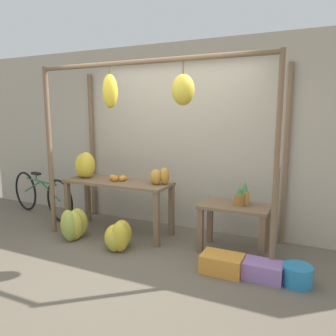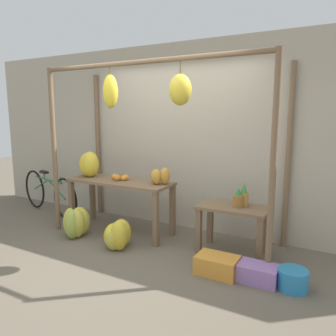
# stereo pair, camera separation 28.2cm
# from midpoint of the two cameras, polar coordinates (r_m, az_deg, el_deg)

# --- Properties ---
(ground_plane) EXTENTS (20.00, 20.00, 0.00)m
(ground_plane) POSITION_cam_midpoint_polar(r_m,az_deg,el_deg) (4.18, -4.71, -15.53)
(ground_plane) COLOR #665B4C
(shop_wall_back) EXTENTS (8.00, 0.08, 2.80)m
(shop_wall_back) POSITION_cam_midpoint_polar(r_m,az_deg,el_deg) (5.03, 3.96, 5.30)
(shop_wall_back) COLOR #B2A893
(shop_wall_back) RESTS_ON ground_plane
(stall_awning) EXTENTS (3.24, 1.13, 2.41)m
(stall_awning) POSITION_cam_midpoint_polar(r_m,az_deg,el_deg) (4.27, -0.23, 8.21)
(stall_awning) COLOR brown
(stall_awning) RESTS_ON ground_plane
(display_table_main) EXTENTS (1.61, 0.57, 0.79)m
(display_table_main) POSITION_cam_midpoint_polar(r_m,az_deg,el_deg) (4.90, -6.71, -3.66)
(display_table_main) COLOR brown
(display_table_main) RESTS_ON ground_plane
(display_table_side) EXTENTS (0.87, 0.50, 0.62)m
(display_table_side) POSITION_cam_midpoint_polar(r_m,az_deg,el_deg) (4.26, 13.17, -8.36)
(display_table_side) COLOR brown
(display_table_side) RESTS_ON ground_plane
(banana_pile_on_table) EXTENTS (0.43, 0.39, 0.40)m
(banana_pile_on_table) POSITION_cam_midpoint_polar(r_m,az_deg,el_deg) (5.20, -12.09, 0.60)
(banana_pile_on_table) COLOR gold
(banana_pile_on_table) RESTS_ON display_table_main
(orange_pile) EXTENTS (0.27, 0.23, 0.09)m
(orange_pile) POSITION_cam_midpoint_polar(r_m,az_deg,el_deg) (4.86, -6.67, -1.66)
(orange_pile) COLOR orange
(orange_pile) RESTS_ON display_table_main
(pineapple_cluster) EXTENTS (0.18, 0.20, 0.30)m
(pineapple_cluster) POSITION_cam_midpoint_polar(r_m,az_deg,el_deg) (4.20, 14.56, -5.05)
(pineapple_cluster) COLOR #A3702D
(pineapple_cluster) RESTS_ON display_table_side
(banana_pile_ground_left) EXTENTS (0.38, 0.49, 0.43)m
(banana_pile_ground_left) POSITION_cam_midpoint_polar(r_m,az_deg,el_deg) (4.92, -14.17, -9.21)
(banana_pile_ground_left) COLOR gold
(banana_pile_ground_left) RESTS_ON ground_plane
(banana_pile_ground_right) EXTENTS (0.41, 0.44, 0.40)m
(banana_pile_ground_right) POSITION_cam_midpoint_polar(r_m,az_deg,el_deg) (4.42, -7.01, -11.59)
(banana_pile_ground_right) COLOR gold
(banana_pile_ground_right) RESTS_ON ground_plane
(fruit_crate_white) EXTENTS (0.46, 0.30, 0.21)m
(fruit_crate_white) POSITION_cam_midpoint_polar(r_m,az_deg,el_deg) (3.84, 10.73, -16.29)
(fruit_crate_white) COLOR orange
(fruit_crate_white) RESTS_ON ground_plane
(blue_bucket) EXTENTS (0.30, 0.30, 0.21)m
(blue_bucket) POSITION_cam_midpoint_polar(r_m,az_deg,el_deg) (3.77, 23.01, -17.45)
(blue_bucket) COLOR teal
(blue_bucket) RESTS_ON ground_plane
(parked_bicycle) EXTENTS (1.76, 0.47, 0.75)m
(parked_bicycle) POSITION_cam_midpoint_polar(r_m,az_deg,el_deg) (6.14, -18.80, -4.13)
(parked_bicycle) COLOR black
(parked_bicycle) RESTS_ON ground_plane
(papaya_pile) EXTENTS (0.31, 0.26, 0.24)m
(papaya_pile) POSITION_cam_midpoint_polar(r_m,az_deg,el_deg) (4.54, 0.19, -1.50)
(papaya_pile) COLOR gold
(papaya_pile) RESTS_ON display_table_main
(fruit_crate_purple) EXTENTS (0.41, 0.27, 0.19)m
(fruit_crate_purple) POSITION_cam_midpoint_polar(r_m,az_deg,el_deg) (3.80, 17.56, -17.10)
(fruit_crate_purple) COLOR #9970B7
(fruit_crate_purple) RESTS_ON ground_plane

